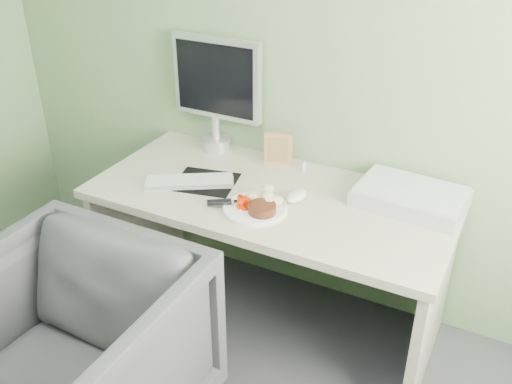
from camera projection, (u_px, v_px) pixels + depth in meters
The scene contains 15 objects.
wall_back at pixel (310, 34), 2.51m from camera, with size 3.50×3.50×0.00m, color gray.
desk at pixel (270, 228), 2.61m from camera, with size 1.60×0.75×0.73m.
plate at pixel (255, 209), 2.39m from camera, with size 0.27×0.27×0.01m, color white.
steak at pixel (262, 209), 2.34m from camera, with size 0.12×0.12×0.04m, color black.
potato_pile at pixel (267, 196), 2.40m from camera, with size 0.13×0.09×0.07m, color tan.
carrot_heap at pixel (244, 202), 2.38m from camera, with size 0.07×0.06×0.05m, color #FF3605.
steak_knife at pixel (229, 202), 2.40m from camera, with size 0.24×0.17×0.02m.
mousepad at pixel (206, 182), 2.61m from camera, with size 0.27×0.24×0.00m, color black.
keyboard at pixel (189, 181), 2.59m from camera, with size 0.39×0.12×0.02m, color white.
computer_mouse at pixel (297, 196), 2.46m from camera, with size 0.07×0.12×0.04m, color white.
photo_frame at pixel (278, 149), 2.72m from camera, with size 0.13×0.02×0.17m, color olive.
eyedrop_bottle at pixel (304, 166), 2.69m from camera, with size 0.02×0.02×0.06m.
scanner at pixel (410, 198), 2.42m from camera, with size 0.45×0.30×0.07m, color #ACAFB4.
monitor at pixel (217, 88), 2.79m from camera, with size 0.47×0.15×0.57m.
desk_chair at pixel (70, 361), 2.10m from camera, with size 0.84×0.86×0.78m, color #313135.
Camera 1 is at (0.94, -0.36, 1.97)m, focal length 40.00 mm.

